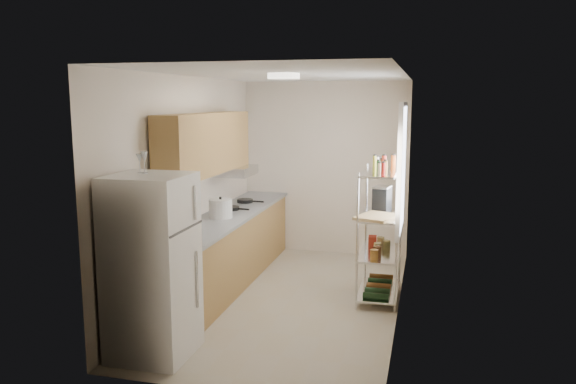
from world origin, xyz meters
name	(u,v)px	position (x,y,z in m)	size (l,w,h in m)	color
room	(290,191)	(0.00, 0.00, 1.30)	(2.52, 4.42, 2.62)	#ADA28C
counter_run	(229,248)	(-0.92, 0.44, 0.45)	(0.63, 3.51, 0.90)	#9C7242
upper_cabinets	(206,144)	(-1.05, 0.10, 1.81)	(0.33, 2.20, 0.72)	#9C7242
range_hood	(234,171)	(-1.00, 0.90, 1.39)	(0.50, 0.60, 0.12)	#B7BABC
window	(402,168)	(1.23, 0.35, 1.55)	(0.06, 1.00, 1.46)	white
bakers_rack	(381,206)	(1.00, 0.30, 1.11)	(0.45, 0.90, 1.73)	silver
ceiling_dome	(284,76)	(0.00, -0.30, 2.57)	(0.34, 0.34, 0.06)	white
refrigerator	(152,266)	(-0.87, -1.69, 0.84)	(0.69, 0.69, 1.67)	silver
wine_glass_a	(144,162)	(-0.94, -1.62, 1.77)	(0.07, 0.07, 0.20)	silver
wine_glass_b	(140,164)	(-0.99, -1.62, 1.76)	(0.06, 0.06, 0.17)	silver
rice_cooker	(221,208)	(-0.92, 0.18, 1.01)	(0.28, 0.28, 0.23)	silver
frying_pan_large	(230,208)	(-0.98, 0.68, 0.92)	(0.24, 0.24, 0.04)	black
frying_pan_small	(245,201)	(-0.96, 1.24, 0.92)	(0.22, 0.22, 0.05)	black
cutting_board	(377,217)	(0.98, 0.09, 1.03)	(0.38, 0.49, 0.03)	tan
espresso_machine	(382,199)	(1.00, 0.51, 1.16)	(0.17, 0.26, 0.30)	black
storage_bag	(372,242)	(0.90, 0.46, 0.64)	(0.09, 0.13, 0.15)	maroon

